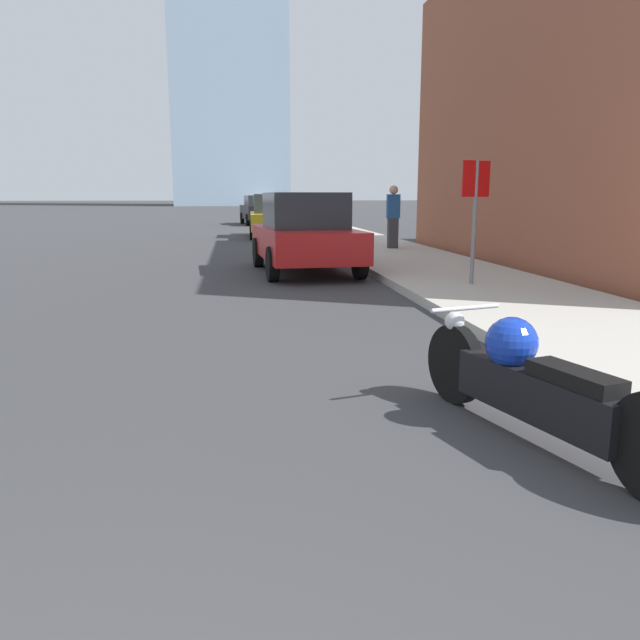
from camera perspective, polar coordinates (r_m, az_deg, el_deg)
sidewalk at (r=40.72m, az=-1.76°, el=9.11°), size 2.98×240.00×0.15m
motorcycle at (r=4.48m, az=18.82°, el=-5.49°), size 0.91×2.46×0.82m
parked_car_red at (r=13.59m, az=-1.39°, el=7.94°), size 2.19×4.34×1.71m
parked_car_yellow at (r=25.31m, az=-4.20°, el=9.47°), size 2.08×4.57×1.70m
parked_car_black at (r=36.44m, az=-5.55°, el=10.00°), size 2.22×4.69×1.65m
stop_sign at (r=11.08m, az=14.01°, el=10.56°), size 0.57×0.26×2.08m
pedestrian at (r=18.30m, az=6.70°, el=9.44°), size 0.36×0.25×1.78m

